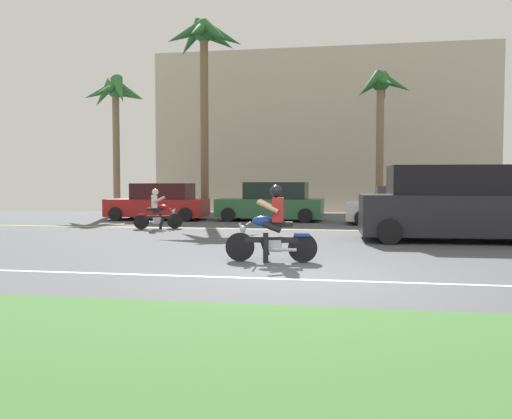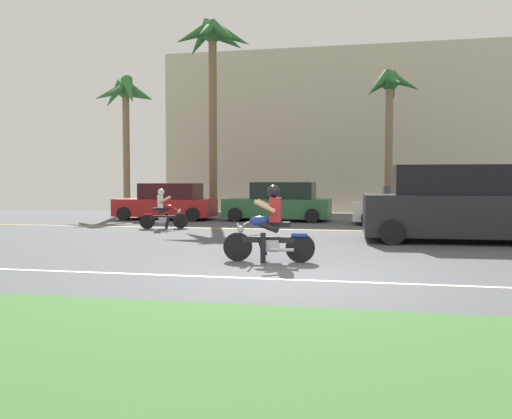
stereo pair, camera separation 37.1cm
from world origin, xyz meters
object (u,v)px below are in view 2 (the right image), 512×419
object	(u,v)px
parked_car_2	(411,207)
motorcyclist_distant	(163,212)
parked_car_0	(167,203)
motorcyclist	(270,229)
suv_nearby	(458,205)
parked_car_1	(279,203)
palm_tree_1	(213,49)
palm_tree_2	(390,97)
palm_tree_0	(125,101)

from	to	relation	value
parked_car_2	motorcyclist_distant	size ratio (longest dim) A/B	2.69
parked_car_0	motorcyclist	bearing A→B (deg)	-59.89
motorcyclist_distant	suv_nearby	bearing A→B (deg)	-13.51
suv_nearby	parked_car_1	bearing A→B (deg)	131.46
parked_car_0	parked_car_2	distance (m)	9.81
parked_car_0	parked_car_2	xyz separation A→B (m)	(9.77, -0.85, -0.04)
motorcyclist_distant	parked_car_1	bearing A→B (deg)	53.25
parked_car_1	palm_tree_1	xyz separation A→B (m)	(-3.39, 2.26, 6.86)
motorcyclist	palm_tree_1	xyz separation A→B (m)	(-4.92, 13.25, 6.95)
parked_car_1	motorcyclist_distant	xyz separation A→B (m)	(-3.26, -4.37, -0.16)
suv_nearby	parked_car_1	size ratio (longest dim) A/B	1.17
palm_tree_2	parked_car_0	bearing A→B (deg)	-160.72
palm_tree_0	suv_nearby	bearing A→B (deg)	-35.52
suv_nearby	parked_car_0	size ratio (longest dim) A/B	1.23
motorcyclist	parked_car_2	xyz separation A→B (m)	(3.54, 9.90, 0.03)
parked_car_1	palm_tree_2	world-z (taller)	palm_tree_2
palm_tree_0	palm_tree_1	world-z (taller)	palm_tree_1
motorcyclist	palm_tree_2	distance (m)	14.97
parked_car_2	palm_tree_1	bearing A→B (deg)	158.40
motorcyclist	parked_car_2	bearing A→B (deg)	70.32
suv_nearby	palm_tree_2	distance (m)	10.51
motorcyclist	parked_car_0	xyz separation A→B (m)	(-6.23, 10.74, 0.07)
parked_car_1	palm_tree_0	xyz separation A→B (m)	(-8.26, 3.48, 4.86)
suv_nearby	parked_car_2	xyz separation A→B (m)	(-0.71, 5.46, -0.31)
parked_car_2	motorcyclist_distant	world-z (taller)	parked_car_2
palm_tree_2	motorcyclist_distant	distance (m)	11.61
parked_car_0	palm_tree_2	bearing A→B (deg)	19.28
parked_car_1	palm_tree_1	world-z (taller)	palm_tree_1
palm_tree_0	palm_tree_2	distance (m)	12.70
palm_tree_1	palm_tree_2	size ratio (longest dim) A/B	1.38
motorcyclist	parked_car_0	size ratio (longest dim) A/B	0.45
suv_nearby	parked_car_1	world-z (taller)	suv_nearby
parked_car_1	motorcyclist_distant	distance (m)	5.46
motorcyclist	motorcyclist_distant	xyz separation A→B (m)	(-4.79, 6.61, -0.07)
suv_nearby	palm_tree_0	world-z (taller)	palm_tree_0
palm_tree_1	parked_car_2	bearing A→B (deg)	-21.60
parked_car_1	palm_tree_2	xyz separation A→B (m)	(4.42, 2.95, 4.55)
palm_tree_2	motorcyclist_distant	world-z (taller)	palm_tree_2
palm_tree_2	motorcyclist_distant	bearing A→B (deg)	-136.40
parked_car_1	palm_tree_0	world-z (taller)	palm_tree_0
palm_tree_0	palm_tree_2	bearing A→B (deg)	-2.39
palm_tree_0	palm_tree_1	xyz separation A→B (m)	(4.87, -1.22, 2.00)
palm_tree_0	motorcyclist_distant	xyz separation A→B (m)	(5.00, -7.85, -5.02)
parked_car_0	motorcyclist_distant	size ratio (longest dim) A/B	2.68
motorcyclist	suv_nearby	xyz separation A→B (m)	(4.25, 4.44, 0.33)
suv_nearby	parked_car_2	world-z (taller)	suv_nearby
motorcyclist	motorcyclist_distant	distance (m)	8.17
parked_car_1	motorcyclist_distant	size ratio (longest dim) A/B	2.81
suv_nearby	motorcyclist_distant	distance (m)	9.31
parked_car_2	palm_tree_1	xyz separation A→B (m)	(-8.46, 3.35, 6.92)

